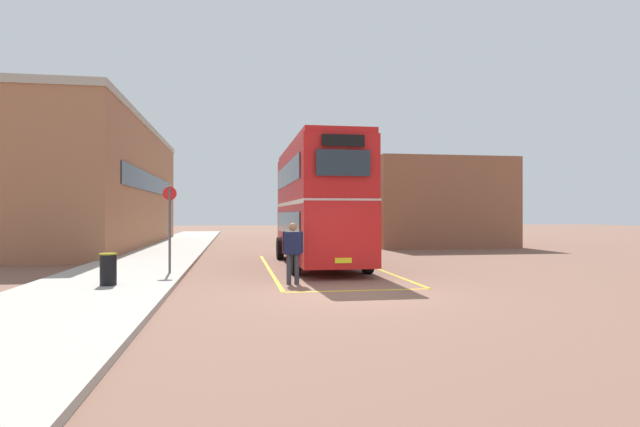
{
  "coord_description": "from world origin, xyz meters",
  "views": [
    {
      "loc": [
        -2.87,
        -12.81,
        2.04
      ],
      "look_at": [
        0.75,
        9.13,
        2.07
      ],
      "focal_mm": 28.91,
      "sensor_mm": 36.0,
      "label": 1
    }
  ],
  "objects_px": {
    "double_decker_bus": "(318,202)",
    "pedestrian_boarding": "(293,248)",
    "bus_stop_sign": "(170,221)",
    "litter_bin": "(108,269)",
    "single_deck_bus": "(334,220)"
  },
  "relations": [
    {
      "from": "double_decker_bus",
      "to": "pedestrian_boarding",
      "type": "height_order",
      "value": "double_decker_bus"
    },
    {
      "from": "double_decker_bus",
      "to": "bus_stop_sign",
      "type": "xyz_separation_m",
      "value": [
        -5.34,
        -2.91,
        -0.7
      ]
    },
    {
      "from": "litter_bin",
      "to": "bus_stop_sign",
      "type": "relative_size",
      "value": 0.31
    },
    {
      "from": "pedestrian_boarding",
      "to": "bus_stop_sign",
      "type": "xyz_separation_m",
      "value": [
        -3.75,
        2.4,
        0.77
      ]
    },
    {
      "from": "bus_stop_sign",
      "to": "single_deck_bus",
      "type": "bearing_deg",
      "value": 63.82
    },
    {
      "from": "double_decker_bus",
      "to": "bus_stop_sign",
      "type": "bearing_deg",
      "value": -151.45
    },
    {
      "from": "double_decker_bus",
      "to": "pedestrian_boarding",
      "type": "bearing_deg",
      "value": -106.68
    },
    {
      "from": "single_deck_bus",
      "to": "bus_stop_sign",
      "type": "xyz_separation_m",
      "value": [
        -8.95,
        -18.2,
        0.17
      ]
    },
    {
      "from": "single_deck_bus",
      "to": "bus_stop_sign",
      "type": "height_order",
      "value": "single_deck_bus"
    },
    {
      "from": "litter_bin",
      "to": "bus_stop_sign",
      "type": "distance_m",
      "value": 3.32
    },
    {
      "from": "double_decker_bus",
      "to": "litter_bin",
      "type": "xyz_separation_m",
      "value": [
        -6.58,
        -5.73,
        -1.94
      ]
    },
    {
      "from": "double_decker_bus",
      "to": "bus_stop_sign",
      "type": "height_order",
      "value": "double_decker_bus"
    },
    {
      "from": "double_decker_bus",
      "to": "single_deck_bus",
      "type": "bearing_deg",
      "value": 76.74
    },
    {
      "from": "pedestrian_boarding",
      "to": "bus_stop_sign",
      "type": "relative_size",
      "value": 0.64
    },
    {
      "from": "double_decker_bus",
      "to": "litter_bin",
      "type": "height_order",
      "value": "double_decker_bus"
    }
  ]
}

